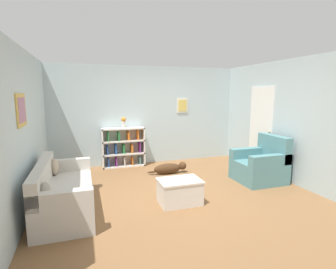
# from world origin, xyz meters

# --- Properties ---
(ground_plane) EXTENTS (14.00, 14.00, 0.00)m
(ground_plane) POSITION_xyz_m (0.00, 0.00, 0.00)
(ground_plane) COLOR brown
(wall_back) EXTENTS (5.60, 0.13, 2.60)m
(wall_back) POSITION_xyz_m (0.00, 2.25, 1.30)
(wall_back) COLOR silver
(wall_back) RESTS_ON ground_plane
(wall_left) EXTENTS (0.13, 5.00, 2.60)m
(wall_left) POSITION_xyz_m (-2.55, -0.00, 1.30)
(wall_left) COLOR silver
(wall_left) RESTS_ON ground_plane
(wall_right) EXTENTS (0.16, 5.00, 2.60)m
(wall_right) POSITION_xyz_m (2.55, 0.02, 1.29)
(wall_right) COLOR silver
(wall_right) RESTS_ON ground_plane
(couch) EXTENTS (0.82, 1.89, 0.81)m
(couch) POSITION_xyz_m (-2.02, -0.32, 0.30)
(couch) COLOR beige
(couch) RESTS_ON ground_plane
(bookshelf) EXTENTS (1.09, 0.32, 1.01)m
(bookshelf) POSITION_xyz_m (-0.69, 2.04, 0.50)
(bookshelf) COLOR silver
(bookshelf) RESTS_ON ground_plane
(recliner_chair) EXTENTS (0.93, 0.89, 0.99)m
(recliner_chair) POSITION_xyz_m (1.97, -0.05, 0.35)
(recliner_chair) COLOR slate
(recliner_chair) RESTS_ON ground_plane
(coffee_table) EXTENTS (0.72, 0.50, 0.43)m
(coffee_table) POSITION_xyz_m (-0.12, -0.62, 0.23)
(coffee_table) COLOR silver
(coffee_table) RESTS_ON ground_plane
(dog) EXTENTS (0.95, 0.22, 0.26)m
(dog) POSITION_xyz_m (0.25, 1.05, 0.13)
(dog) COLOR #472D19
(dog) RESTS_ON ground_plane
(vase) EXTENTS (0.12, 0.12, 0.28)m
(vase) POSITION_xyz_m (-0.67, 2.02, 1.17)
(vase) COLOR silver
(vase) RESTS_ON bookshelf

